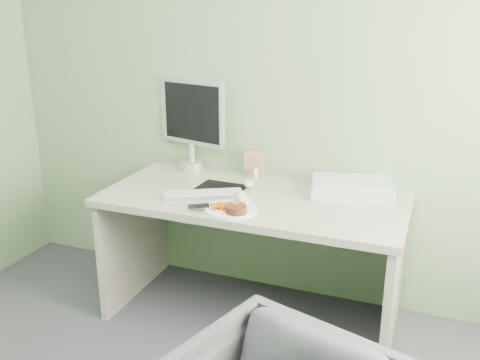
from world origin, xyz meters
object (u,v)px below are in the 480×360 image
at_px(desk, 253,228).
at_px(scanner, 351,188).
at_px(monitor, 192,120).
at_px(plate, 231,210).

relative_size(desk, scanner, 3.75).
bearing_deg(desk, monitor, 148.04).
xyz_separation_m(scanner, monitor, (-0.98, 0.10, 0.28)).
distance_m(desk, monitor, 0.77).
bearing_deg(scanner, monitor, 160.83).
height_order(desk, scanner, scanner).
height_order(plate, monitor, monitor).
height_order(desk, plate, plate).
relative_size(plate, monitor, 0.47).
bearing_deg(plate, desk, 83.80).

